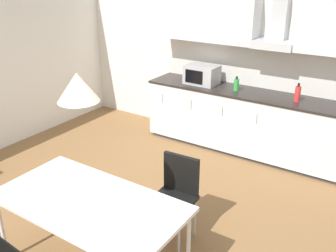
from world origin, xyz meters
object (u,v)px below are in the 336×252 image
object	(u,v)px
microwave	(202,75)
pendant_lamp	(78,87)
bottle_red	(298,94)
chair_far_right	(176,190)
dining_table	(89,205)
bottle_green	(236,85)

from	to	relation	value
microwave	pendant_lamp	world-z (taller)	pendant_lamp
bottle_red	chair_far_right	world-z (taller)	bottle_red
dining_table	bottle_red	bearing A→B (deg)	73.47
microwave	dining_table	size ratio (longest dim) A/B	0.29
bottle_green	microwave	bearing A→B (deg)	176.29
pendant_lamp	bottle_green	bearing A→B (deg)	89.58
microwave	bottle_green	xyz separation A→B (m)	(0.58, -0.04, -0.05)
bottle_red	dining_table	distance (m)	3.13
microwave	dining_table	bearing A→B (deg)	-79.47
bottle_red	pendant_lamp	size ratio (longest dim) A/B	0.77
microwave	chair_far_right	xyz separation A→B (m)	(0.93, -2.20, -0.53)
bottle_green	dining_table	bearing A→B (deg)	-90.42
chair_far_right	microwave	bearing A→B (deg)	112.86
bottle_red	dining_table	size ratio (longest dim) A/B	0.15
dining_table	chair_far_right	world-z (taller)	chair_far_right
dining_table	chair_far_right	size ratio (longest dim) A/B	1.90
chair_far_right	dining_table	bearing A→B (deg)	-114.42
chair_far_right	pendant_lamp	size ratio (longest dim) A/B	2.72
microwave	chair_far_right	distance (m)	2.45
bottle_green	chair_far_right	distance (m)	2.25
pendant_lamp	dining_table	bearing A→B (deg)	-90.00
bottle_red	pendant_lamp	bearing A→B (deg)	-106.53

